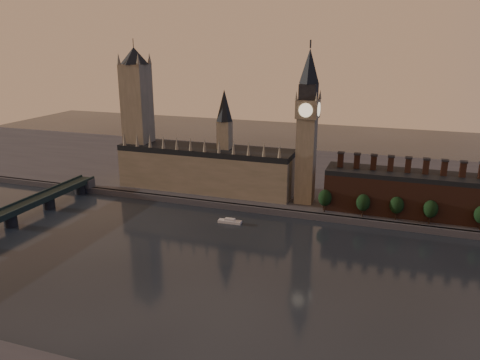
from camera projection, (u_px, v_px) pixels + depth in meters
name	position (u px, v px, depth m)	size (l,w,h in m)	color
ground	(237.00, 278.00, 226.31)	(900.00, 900.00, 0.00)	black
north_bank	(309.00, 177.00, 387.02)	(900.00, 182.00, 4.00)	#48484D
palace_of_westminster	(207.00, 166.00, 344.37)	(130.00, 30.30, 74.00)	gray
victoria_tower	(137.00, 112.00, 351.12)	(24.00, 24.00, 108.00)	gray
big_ben	(307.00, 126.00, 306.59)	(15.00, 15.00, 107.00)	gray
chimney_block	(414.00, 193.00, 295.85)	(110.00, 25.00, 37.00)	#4C2A1D
embankment_tree_0	(325.00, 198.00, 300.43)	(8.60, 8.60, 14.88)	black
embankment_tree_1	(363.00, 203.00, 291.62)	(8.60, 8.60, 14.88)	black
embankment_tree_2	(397.00, 205.00, 286.99)	(8.60, 8.60, 14.88)	black
embankment_tree_3	(431.00, 209.00, 280.40)	(8.60, 8.60, 14.88)	black
river_boat	(230.00, 221.00, 294.74)	(15.06, 4.77, 2.98)	silver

